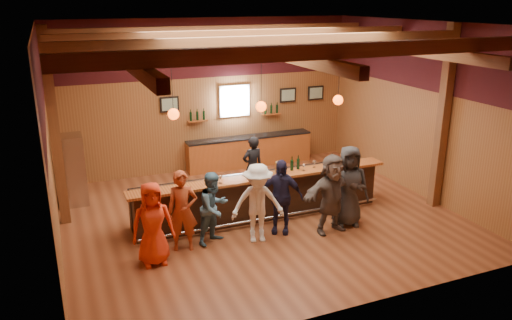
# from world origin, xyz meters

# --- Properties ---
(room) EXTENTS (9.04, 9.00, 4.52)m
(room) POSITION_xyz_m (0.00, 0.06, 3.21)
(room) COLOR brown
(room) RESTS_ON ground
(bar_counter) EXTENTS (6.30, 1.07, 1.11)m
(bar_counter) POSITION_xyz_m (0.02, 0.15, 0.52)
(bar_counter) COLOR black
(bar_counter) RESTS_ON ground
(back_bar_cabinet) EXTENTS (4.00, 0.52, 0.95)m
(back_bar_cabinet) POSITION_xyz_m (1.20, 3.72, 0.48)
(back_bar_cabinet) COLOR brown
(back_bar_cabinet) RESTS_ON ground
(window) EXTENTS (0.95, 0.09, 0.95)m
(window) POSITION_xyz_m (0.80, 3.95, 2.05)
(window) COLOR silver
(window) RESTS_ON room
(framed_pictures) EXTENTS (5.35, 0.05, 0.45)m
(framed_pictures) POSITION_xyz_m (1.67, 3.94, 2.10)
(framed_pictures) COLOR black
(framed_pictures) RESTS_ON room
(wine_shelves) EXTENTS (3.00, 0.18, 0.30)m
(wine_shelves) POSITION_xyz_m (0.80, 3.88, 1.62)
(wine_shelves) COLOR brown
(wine_shelves) RESTS_ON room
(pendant_lights) EXTENTS (4.24, 0.24, 1.37)m
(pendant_lights) POSITION_xyz_m (0.00, 0.00, 2.71)
(pendant_lights) COLOR black
(pendant_lights) RESTS_ON room
(stainless_fridge) EXTENTS (0.70, 0.70, 1.80)m
(stainless_fridge) POSITION_xyz_m (-4.10, 2.60, 0.90)
(stainless_fridge) COLOR silver
(stainless_fridge) RESTS_ON ground
(customer_orange) EXTENTS (0.83, 0.55, 1.69)m
(customer_orange) POSITION_xyz_m (-2.80, -1.21, 0.85)
(customer_orange) COLOR red
(customer_orange) RESTS_ON ground
(customer_redvest) EXTENTS (0.71, 0.55, 1.71)m
(customer_redvest) POSITION_xyz_m (-2.11, -0.86, 0.86)
(customer_redvest) COLOR #95391B
(customer_redvest) RESTS_ON ground
(customer_denim) EXTENTS (0.96, 0.89, 1.58)m
(customer_denim) POSITION_xyz_m (-1.42, -0.81, 0.79)
(customer_denim) COLOR #426C85
(customer_denim) RESTS_ON ground
(customer_white) EXTENTS (1.25, 0.88, 1.75)m
(customer_white) POSITION_xyz_m (-0.55, -1.11, 0.88)
(customer_white) COLOR silver
(customer_white) RESTS_ON ground
(customer_navy) EXTENTS (1.07, 0.87, 1.71)m
(customer_navy) POSITION_xyz_m (0.08, -0.90, 0.85)
(customer_navy) COLOR #1D1C38
(customer_navy) RESTS_ON ground
(customer_brown) EXTENTS (1.72, 0.70, 1.81)m
(customer_brown) POSITION_xyz_m (1.15, -1.31, 0.90)
(customer_brown) COLOR #584D46
(customer_brown) RESTS_ON ground
(customer_dark) EXTENTS (1.06, 0.84, 1.89)m
(customer_dark) POSITION_xyz_m (1.70, -1.12, 0.94)
(customer_dark) COLOR #2B2C2E
(customer_dark) RESTS_ON ground
(bartender) EXTENTS (0.64, 0.46, 1.62)m
(bartender) POSITION_xyz_m (0.34, 1.35, 0.81)
(bartender) COLOR black
(bartender) RESTS_ON ground
(ice_bucket) EXTENTS (0.24, 0.24, 0.26)m
(ice_bucket) POSITION_xyz_m (0.44, -0.13, 1.24)
(ice_bucket) COLOR brown
(ice_bucket) RESTS_ON bar_counter
(bottle_a) EXTENTS (0.07, 0.07, 0.34)m
(bottle_a) POSITION_xyz_m (0.77, -0.08, 1.24)
(bottle_a) COLOR black
(bottle_a) RESTS_ON bar_counter
(bottle_b) EXTENTS (0.07, 0.07, 0.34)m
(bottle_b) POSITION_xyz_m (0.95, -0.04, 1.24)
(bottle_b) COLOR black
(bottle_b) RESTS_ON bar_counter
(glass_a) EXTENTS (0.07, 0.07, 0.16)m
(glass_a) POSITION_xyz_m (-2.49, -0.25, 1.22)
(glass_a) COLOR silver
(glass_a) RESTS_ON bar_counter
(glass_b) EXTENTS (0.08, 0.08, 0.18)m
(glass_b) POSITION_xyz_m (-1.93, -0.12, 1.24)
(glass_b) COLOR silver
(glass_b) RESTS_ON bar_counter
(glass_c) EXTENTS (0.09, 0.09, 0.19)m
(glass_c) POSITION_xyz_m (-1.32, -0.20, 1.25)
(glass_c) COLOR silver
(glass_c) RESTS_ON bar_counter
(glass_d) EXTENTS (0.08, 0.08, 0.19)m
(glass_d) POSITION_xyz_m (-1.09, -0.26, 1.24)
(glass_d) COLOR silver
(glass_d) RESTS_ON bar_counter
(glass_e) EXTENTS (0.09, 0.09, 0.19)m
(glass_e) POSITION_xyz_m (-0.28, -0.21, 1.25)
(glass_e) COLOR silver
(glass_e) RESTS_ON bar_counter
(glass_f) EXTENTS (0.08, 0.08, 0.17)m
(glass_f) POSITION_xyz_m (1.02, -0.20, 1.23)
(glass_f) COLOR silver
(glass_f) RESTS_ON bar_counter
(glass_g) EXTENTS (0.08, 0.08, 0.18)m
(glass_g) POSITION_xyz_m (1.37, -0.09, 1.24)
(glass_g) COLOR silver
(glass_g) RESTS_ON bar_counter
(glass_h) EXTENTS (0.08, 0.08, 0.18)m
(glass_h) POSITION_xyz_m (2.09, -0.23, 1.24)
(glass_h) COLOR silver
(glass_h) RESTS_ON bar_counter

